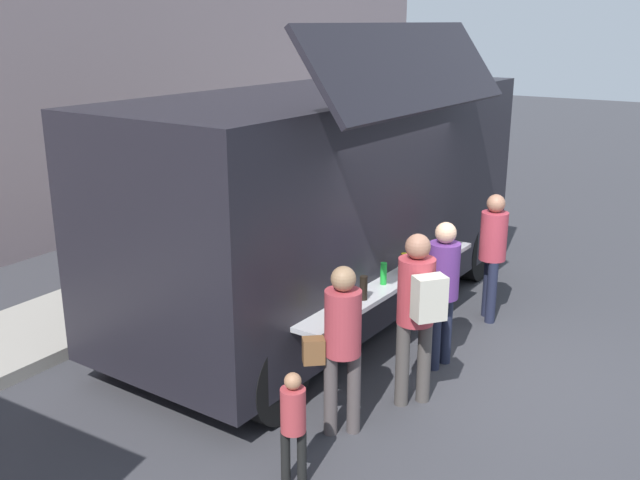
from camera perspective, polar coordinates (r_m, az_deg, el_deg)
name	(u,v)px	position (r m, az deg, el deg)	size (l,w,h in m)	color
ground_plane	(460,361)	(8.39, 11.07, -9.44)	(60.00, 60.00, 0.00)	#38383D
food_truck_main	(329,198)	(8.95, 0.71, 3.39)	(6.29, 3.07, 3.67)	black
trash_bin	(343,196)	(13.94, 1.83, 3.50)	(0.60, 0.60, 0.87)	#2E6036
customer_front_ordering	(442,283)	(7.86, 9.68, -3.39)	(0.55, 0.34, 1.66)	#1E2338
customer_mid_with_backpack	(417,304)	(7.00, 7.74, -5.03)	(0.53, 0.56, 1.77)	#494340
customer_rear_waiting	(341,337)	(6.50, 1.69, -7.69)	(0.46, 0.49, 1.64)	#4D4444
customer_extra_browsing	(493,246)	(9.26, 13.55, -0.47)	(0.34, 0.34, 1.65)	#1D2237
child_near_queue	(293,419)	(5.98, -2.14, -14.01)	(0.21, 0.21, 1.02)	black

